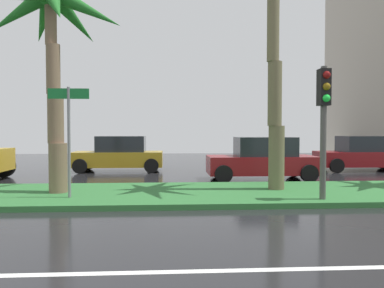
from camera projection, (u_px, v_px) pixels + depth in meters
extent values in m
cube|color=black|center=(81.00, 194.00, 11.97)|extent=(90.00, 42.00, 0.10)
cube|color=#2D6B33|center=(73.00, 195.00, 10.97)|extent=(85.50, 4.00, 0.15)
cylinder|color=#7A6049|center=(58.00, 168.00, 10.98)|extent=(0.53, 0.53, 1.45)
cylinder|color=#7A6049|center=(56.00, 118.00, 10.99)|extent=(0.47, 0.47, 1.45)
cylinder|color=#7A6049|center=(53.00, 69.00, 10.99)|extent=(0.40, 0.40, 1.45)
cylinder|color=#7A6049|center=(51.00, 20.00, 11.00)|extent=(0.34, 0.34, 1.45)
cone|color=#1F6822|center=(86.00, 9.00, 11.05)|extent=(2.29, 0.57, 1.48)
cone|color=#1F6822|center=(74.00, 19.00, 11.92)|extent=(1.50, 2.29, 1.54)
cone|color=#1F6822|center=(44.00, 19.00, 11.83)|extent=(1.58, 2.26, 1.56)
cone|color=#1F6822|center=(19.00, 12.00, 11.07)|extent=(2.29, 0.87, 1.64)
cone|color=#1F6822|center=(55.00, 4.00, 10.16)|extent=(1.41, 2.23, 1.73)
cylinder|color=brown|center=(276.00, 157.00, 11.61)|extent=(0.49, 0.49, 1.97)
cylinder|color=brown|center=(275.00, 94.00, 11.52)|extent=(0.43, 0.43, 1.97)
cylinder|color=brown|center=(273.00, 29.00, 11.42)|extent=(0.37, 0.37, 1.97)
cylinder|color=#4C4C47|center=(323.00, 133.00, 9.84)|extent=(0.16, 0.16, 3.51)
cube|color=black|center=(324.00, 87.00, 9.80)|extent=(0.28, 0.32, 0.96)
sphere|color=maroon|center=(327.00, 75.00, 9.62)|extent=(0.20, 0.20, 0.20)
sphere|color=#7F600F|center=(327.00, 87.00, 9.63)|extent=(0.20, 0.20, 0.20)
sphere|color=#1EEA3F|center=(326.00, 98.00, 9.64)|extent=(0.20, 0.20, 0.20)
cylinder|color=slate|center=(69.00, 142.00, 10.12)|extent=(0.08, 0.08, 3.00)
cube|color=#146B2D|center=(68.00, 94.00, 10.08)|extent=(1.10, 0.03, 0.28)
cylinder|color=black|center=(4.00, 166.00, 15.84)|extent=(0.92, 0.30, 0.92)
cube|color=#B28C1E|center=(118.00, 159.00, 18.24)|extent=(4.30, 1.76, 0.72)
cube|color=#1E2328|center=(121.00, 144.00, 18.22)|extent=(2.30, 1.58, 0.76)
cylinder|color=black|center=(80.00, 166.00, 17.25)|extent=(0.68, 0.22, 0.68)
cylinder|color=black|center=(88.00, 163.00, 19.04)|extent=(0.68, 0.22, 0.68)
cylinder|color=black|center=(151.00, 166.00, 17.44)|extent=(0.68, 0.22, 0.68)
cylinder|color=black|center=(153.00, 163.00, 19.24)|extent=(0.68, 0.22, 0.68)
cube|color=maroon|center=(261.00, 165.00, 15.04)|extent=(4.30, 1.76, 0.72)
cube|color=#1E2328|center=(265.00, 147.00, 15.03)|extent=(2.30, 1.58, 0.76)
cylinder|color=black|center=(224.00, 174.00, 14.06)|extent=(0.68, 0.22, 0.68)
cylinder|color=black|center=(218.00, 169.00, 15.85)|extent=(0.68, 0.22, 0.68)
cylinder|color=black|center=(309.00, 173.00, 14.25)|extent=(0.68, 0.22, 0.68)
cylinder|color=black|center=(294.00, 169.00, 16.05)|extent=(0.68, 0.22, 0.68)
cube|color=maroon|center=(361.00, 159.00, 18.47)|extent=(4.30, 1.76, 0.72)
cube|color=#1E2328|center=(364.00, 144.00, 18.46)|extent=(2.30, 1.58, 0.76)
cylinder|color=black|center=(337.00, 166.00, 17.49)|extent=(0.68, 0.22, 0.68)
cylinder|color=black|center=(321.00, 163.00, 19.28)|extent=(0.68, 0.22, 0.68)
cylinder|color=black|center=(383.00, 162.00, 19.48)|extent=(0.68, 0.22, 0.68)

